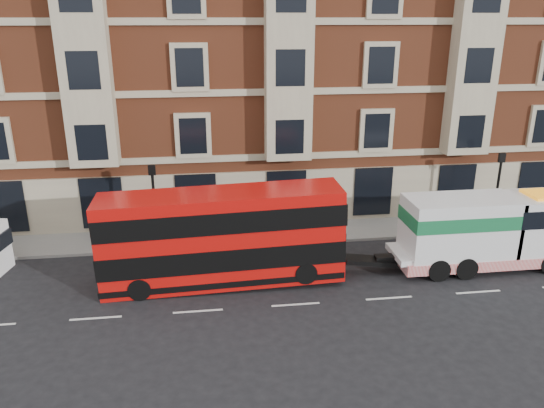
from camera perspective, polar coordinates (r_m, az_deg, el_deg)
The scene contains 8 objects.
ground at distance 22.27m, azimuth 2.55°, elevation -10.76°, with size 120.00×120.00×0.00m, color black.
sidewalk at distance 28.89m, azimuth -0.03°, elevation -3.18°, with size 90.00×3.00×0.15m, color slate.
victorian_terrace at distance 34.18m, azimuth -0.89°, elevation 17.57°, with size 45.00×12.00×20.40m.
lamp_post_west at distance 26.65m, azimuth -12.55°, elevation 0.33°, with size 0.35×0.15×4.35m.
lamp_post_east at distance 30.73m, azimuth 23.10°, elevation 1.76°, with size 0.35×0.15×4.35m.
double_decker_bus at distance 23.08m, azimuth -5.41°, elevation -3.47°, with size 10.46×2.40×4.23m.
tow_truck at distance 26.47m, azimuth 21.70°, elevation -2.67°, with size 8.37×2.47×3.49m.
pedestrian at distance 28.73m, azimuth -12.47°, elevation -1.74°, with size 0.64×0.42×1.76m, color #1A2B35.
Camera 1 is at (-3.50, -18.92, 11.21)m, focal length 35.00 mm.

